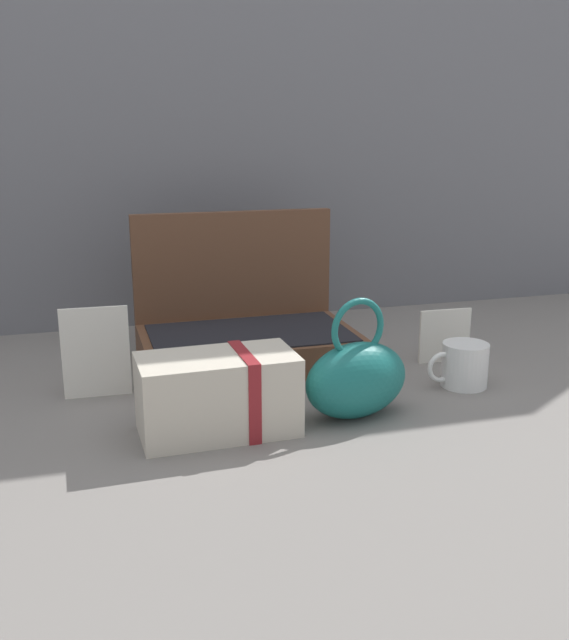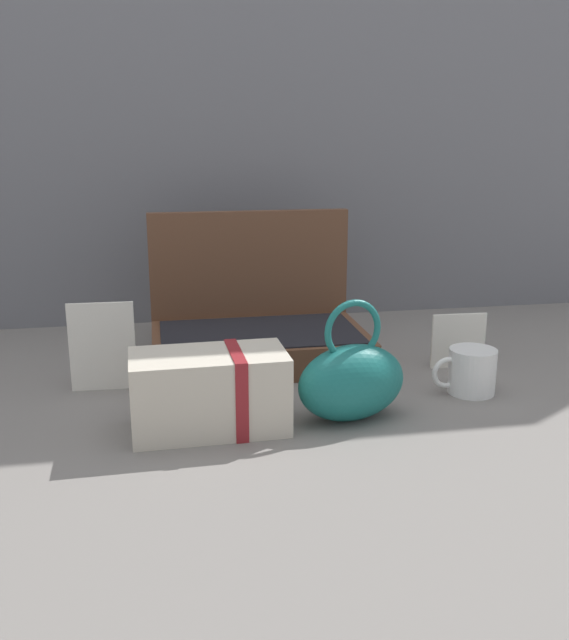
% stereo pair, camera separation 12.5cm
% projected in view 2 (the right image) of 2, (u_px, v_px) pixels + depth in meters
% --- Properties ---
extents(ground_plane, '(6.00, 6.00, 0.00)m').
position_uv_depth(ground_plane, '(290.00, 394.00, 1.31)').
color(ground_plane, slate).
extents(back_wall, '(3.20, 0.06, 1.40)m').
position_uv_depth(back_wall, '(244.00, 28.00, 1.68)').
color(back_wall, slate).
rests_on(back_wall, ground_plane).
extents(open_suitcase, '(0.44, 0.29, 0.30)m').
position_uv_depth(open_suitcase, '(257.00, 327.00, 1.50)').
color(open_suitcase, brown).
rests_on(open_suitcase, ground_plane).
extents(teal_pouch_handbag, '(0.21, 0.14, 0.21)m').
position_uv_depth(teal_pouch_handbag, '(352.00, 380.00, 1.18)').
color(teal_pouch_handbag, '#196B66').
rests_on(teal_pouch_handbag, ground_plane).
extents(cream_toiletry_bag, '(0.25, 0.14, 0.13)m').
position_uv_depth(cream_toiletry_bag, '(211.00, 392.00, 1.14)').
color(cream_toiletry_bag, beige).
rests_on(cream_toiletry_bag, ground_plane).
extents(coffee_mug, '(0.12, 0.09, 0.08)m').
position_uv_depth(coffee_mug, '(471.00, 371.00, 1.31)').
color(coffee_mug, white).
rests_on(coffee_mug, ground_plane).
extents(info_card_left, '(0.12, 0.01, 0.17)m').
position_uv_depth(info_card_left, '(102.00, 347.00, 1.31)').
color(info_card_left, white).
rests_on(info_card_left, ground_plane).
extents(poster_card_right, '(0.11, 0.01, 0.11)m').
position_uv_depth(poster_card_right, '(458.00, 341.00, 1.45)').
color(poster_card_right, white).
rests_on(poster_card_right, ground_plane).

